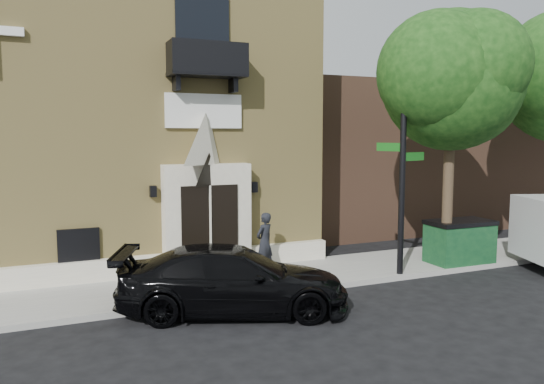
% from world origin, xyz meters
% --- Properties ---
extents(ground, '(120.00, 120.00, 0.00)m').
position_xyz_m(ground, '(0.00, 0.00, 0.00)').
color(ground, black).
rests_on(ground, ground).
extents(sidewalk, '(42.00, 3.00, 0.15)m').
position_xyz_m(sidewalk, '(1.00, 1.50, 0.07)').
color(sidewalk, gray).
rests_on(sidewalk, ground).
extents(church, '(12.20, 11.01, 9.30)m').
position_xyz_m(church, '(-2.99, 7.95, 4.63)').
color(church, tan).
rests_on(church, ground).
extents(neighbour_building, '(18.00, 8.00, 6.40)m').
position_xyz_m(neighbour_building, '(12.00, 9.00, 3.20)').
color(neighbour_building, brown).
rests_on(neighbour_building, ground).
extents(street_tree_left, '(4.97, 4.38, 7.77)m').
position_xyz_m(street_tree_left, '(6.03, 0.35, 5.87)').
color(street_tree_left, '#38281C').
rests_on(street_tree_left, sidewalk).
extents(black_sedan, '(5.86, 3.95, 1.57)m').
position_xyz_m(black_sedan, '(-1.38, -0.67, 0.79)').
color(black_sedan, black).
rests_on(black_sedan, ground).
extents(street_sign, '(1.20, 1.03, 6.62)m').
position_xyz_m(street_sign, '(4.10, 0.23, 3.48)').
color(street_sign, black).
rests_on(street_sign, sidewalk).
extents(fire_hydrant, '(0.41, 0.33, 0.73)m').
position_xyz_m(fire_hydrant, '(5.95, 0.37, 0.51)').
color(fire_hydrant, '#B80805').
rests_on(fire_hydrant, sidewalk).
extents(dumpster, '(2.10, 1.23, 1.35)m').
position_xyz_m(dumpster, '(6.70, 0.61, 0.84)').
color(dumpster, '#0F381E').
rests_on(dumpster, sidewalk).
extents(planter, '(0.65, 0.59, 0.64)m').
position_xyz_m(planter, '(-0.73, 2.05, 0.47)').
color(planter, '#425725').
rests_on(planter, sidewalk).
extents(pedestrian_near, '(0.77, 0.68, 1.76)m').
position_xyz_m(pedestrian_near, '(0.56, 2.08, 1.03)').
color(pedestrian_near, black).
rests_on(pedestrian_near, sidewalk).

